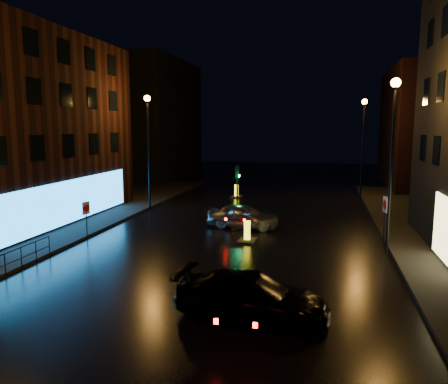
{
  "coord_description": "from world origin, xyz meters",
  "views": [
    {
      "loc": [
        4.62,
        -15.88,
        6.14
      ],
      "look_at": [
        -0.3,
        5.83,
        2.8
      ],
      "focal_mm": 35.0,
      "sensor_mm": 36.0,
      "label": 1
    }
  ],
  "objects_px": {
    "silver_hatchback": "(243,216)",
    "bollard_far": "(236,194)",
    "dark_sedan": "(252,296)",
    "bollard_near": "(247,237)",
    "traffic_signal": "(237,207)",
    "road_sign_right": "(385,209)",
    "road_sign_left": "(86,211)"
  },
  "relations": [
    {
      "from": "bollard_far",
      "to": "road_sign_right",
      "type": "bearing_deg",
      "value": -46.08
    },
    {
      "from": "dark_sedan",
      "to": "bollard_near",
      "type": "relative_size",
      "value": 3.72
    },
    {
      "from": "dark_sedan",
      "to": "road_sign_left",
      "type": "bearing_deg",
      "value": 58.81
    },
    {
      "from": "bollard_far",
      "to": "road_sign_left",
      "type": "bearing_deg",
      "value": -102.41
    },
    {
      "from": "dark_sedan",
      "to": "bollard_far",
      "type": "distance_m",
      "value": 24.46
    },
    {
      "from": "bollard_far",
      "to": "silver_hatchback",
      "type": "bearing_deg",
      "value": -71.15
    },
    {
      "from": "traffic_signal",
      "to": "silver_hatchback",
      "type": "distance_m",
      "value": 4.3
    },
    {
      "from": "traffic_signal",
      "to": "silver_hatchback",
      "type": "xyz_separation_m",
      "value": [
        1.19,
        -4.13,
        0.24
      ]
    },
    {
      "from": "road_sign_left",
      "to": "dark_sedan",
      "type": "bearing_deg",
      "value": -22.16
    },
    {
      "from": "silver_hatchback",
      "to": "bollard_far",
      "type": "xyz_separation_m",
      "value": [
        -2.69,
        11.4,
        -0.5
      ]
    },
    {
      "from": "traffic_signal",
      "to": "road_sign_left",
      "type": "xyz_separation_m",
      "value": [
        -6.7,
        -8.74,
        1.06
      ]
    },
    {
      "from": "traffic_signal",
      "to": "bollard_far",
      "type": "distance_m",
      "value": 7.43
    },
    {
      "from": "traffic_signal",
      "to": "silver_hatchback",
      "type": "bearing_deg",
      "value": -73.85
    },
    {
      "from": "traffic_signal",
      "to": "road_sign_right",
      "type": "bearing_deg",
      "value": -33.91
    },
    {
      "from": "dark_sedan",
      "to": "bollard_far",
      "type": "bearing_deg",
      "value": 18.19
    },
    {
      "from": "silver_hatchback",
      "to": "road_sign_left",
      "type": "distance_m",
      "value": 9.18
    },
    {
      "from": "traffic_signal",
      "to": "road_sign_right",
      "type": "height_order",
      "value": "traffic_signal"
    },
    {
      "from": "bollard_far",
      "to": "traffic_signal",
      "type": "bearing_deg",
      "value": -72.82
    },
    {
      "from": "bollard_near",
      "to": "bollard_far",
      "type": "relative_size",
      "value": 1.01
    },
    {
      "from": "traffic_signal",
      "to": "road_sign_right",
      "type": "relative_size",
      "value": 1.37
    },
    {
      "from": "traffic_signal",
      "to": "road_sign_left",
      "type": "relative_size",
      "value": 1.65
    },
    {
      "from": "traffic_signal",
      "to": "bollard_near",
      "type": "xyz_separation_m",
      "value": [
        1.98,
        -7.27,
        -0.25
      ]
    },
    {
      "from": "traffic_signal",
      "to": "road_sign_right",
      "type": "xyz_separation_m",
      "value": [
        9.1,
        -6.11,
        1.38
      ]
    },
    {
      "from": "road_sign_left",
      "to": "road_sign_right",
      "type": "relative_size",
      "value": 0.83
    },
    {
      "from": "silver_hatchback",
      "to": "road_sign_right",
      "type": "height_order",
      "value": "road_sign_right"
    },
    {
      "from": "road_sign_left",
      "to": "road_sign_right",
      "type": "height_order",
      "value": "road_sign_right"
    },
    {
      "from": "silver_hatchback",
      "to": "bollard_far",
      "type": "distance_m",
      "value": 11.73
    },
    {
      "from": "silver_hatchback",
      "to": "road_sign_left",
      "type": "height_order",
      "value": "road_sign_left"
    },
    {
      "from": "bollard_near",
      "to": "bollard_far",
      "type": "distance_m",
      "value": 14.96
    },
    {
      "from": "bollard_near",
      "to": "bollard_far",
      "type": "xyz_separation_m",
      "value": [
        -3.47,
        14.55,
        -0.01
      ]
    },
    {
      "from": "silver_hatchback",
      "to": "road_sign_right",
      "type": "distance_m",
      "value": 8.23
    },
    {
      "from": "road_sign_left",
      "to": "traffic_signal",
      "type": "bearing_deg",
      "value": 67.43
    }
  ]
}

